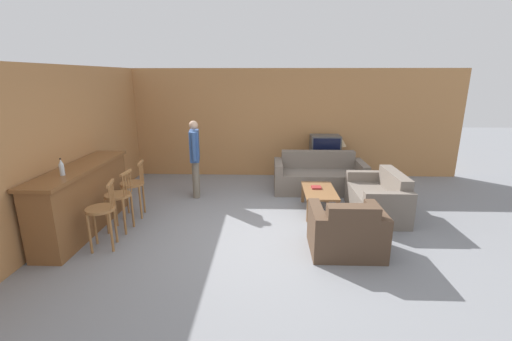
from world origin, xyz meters
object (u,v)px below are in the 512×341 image
book_on_table (316,187)px  table_lamp (341,142)px  armchair_near (346,232)px  bar_chair_mid (119,199)px  bar_chair_near (102,213)px  tv (325,146)px  tv_unit (324,168)px  person_by_window (195,155)px  bottle (62,168)px  loveseat_right (378,199)px  couch_far (319,177)px  bar_chair_far (133,187)px  coffee_table (319,193)px

book_on_table → table_lamp: table_lamp is taller
table_lamp → armchair_near: bearing=-99.8°
bar_chair_mid → bar_chair_near: bearing=-90.0°
bar_chair_mid → tv: bearing=39.0°
tv_unit → person_by_window: 3.20m
table_lamp → bottle: bearing=-143.2°
tv_unit → tv: bearing=-90.0°
armchair_near → bottle: size_ratio=4.04×
loveseat_right → tv: size_ratio=2.05×
bar_chair_near → tv: (3.72, 3.59, 0.27)m
bottle → person_by_window: (1.44, 2.12, -0.29)m
tv_unit → book_on_table: bearing=-102.9°
couch_far → book_on_table: (-0.21, -1.12, 0.13)m
loveseat_right → bottle: bottle is taller
loveseat_right → tv_unit: loveseat_right is taller
bar_chair_far → person_by_window: person_by_window is taller
bar_chair_mid → person_by_window: 1.91m
bar_chair_far → table_lamp: size_ratio=2.13×
armchair_near → bar_chair_near: bearing=179.9°
tv → bar_chair_far: bearing=-147.0°
bar_chair_far → couch_far: (3.47, 1.54, -0.24)m
loveseat_right → couch_far: bearing=123.5°
table_lamp → bar_chair_mid: bearing=-143.6°
bar_chair_far → table_lamp: 4.77m
bottle → book_on_table: bearing=21.2°
bar_chair_mid → tv: (3.72, 3.01, 0.27)m
tv → bottle: bearing=-140.9°
bar_chair_mid → table_lamp: (4.09, 3.01, 0.36)m
bar_chair_mid → bar_chair_far: same height
loveseat_right → table_lamp: bearing=96.7°
bar_chair_far → couch_far: bar_chair_far is taller
book_on_table → tv_unit: bearing=77.1°
bar_chair_near → tv_unit: bar_chair_near is taller
armchair_near → tv: bearing=86.1°
bar_chair_mid → tv_unit: bar_chair_mid is taller
person_by_window → book_on_table: bearing=-15.2°
armchair_near → book_on_table: (-0.21, 1.60, 0.13)m
bar_chair_near → tv: size_ratio=1.44×
bar_chair_near → bar_chair_far: (0.00, 1.18, 0.00)m
coffee_table → book_on_table: 0.13m
bar_chair_far → book_on_table: (3.26, 0.41, -0.11)m
bar_chair_mid → coffee_table: bearing=15.5°
bar_chair_mid → coffee_table: 3.44m
tv_unit → book_on_table: 2.06m
couch_far → person_by_window: (-2.59, -0.48, 0.58)m
couch_far → loveseat_right: 1.59m
book_on_table → person_by_window: (-2.38, 0.65, 0.45)m
bar_chair_near → book_on_table: size_ratio=5.64×
bar_chair_far → book_on_table: bearing=7.3°
couch_far → table_lamp: bearing=54.9°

